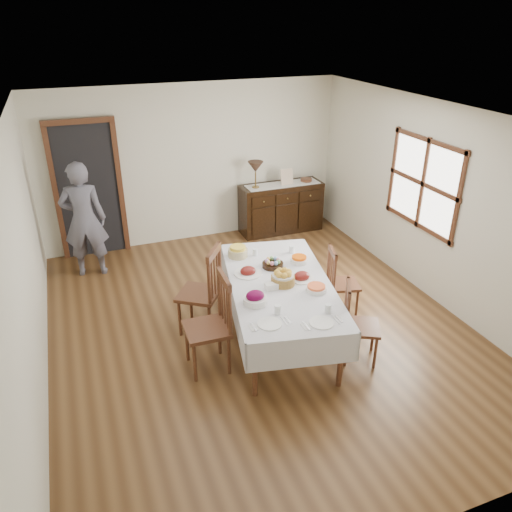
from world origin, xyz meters
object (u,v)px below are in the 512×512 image
object	(u,v)px
sideboard	(281,208)
person	(83,216)
chair_left_near	(212,323)
dining_table	(280,289)
chair_left_far	(203,290)
table_lamp	(256,168)
chair_right_far	(340,281)
chair_right_near	(357,322)

from	to	relation	value
sideboard	person	world-z (taller)	person
chair_left_near	person	size ratio (longest dim) A/B	0.61
dining_table	chair_left_far	xyz separation A→B (m)	(-0.79, 0.49, -0.11)
chair_left_far	person	xyz separation A→B (m)	(-1.20, 2.06, 0.35)
table_lamp	chair_left_near	bearing A→B (deg)	-118.33
dining_table	chair_left_far	distance (m)	0.94
sideboard	chair_right_far	bearing A→B (deg)	-97.61
chair_right_far	sideboard	size ratio (longest dim) A/B	0.63
chair_left_near	table_lamp	world-z (taller)	table_lamp
dining_table	table_lamp	distance (m)	3.14
chair_right_near	chair_right_far	xyz separation A→B (m)	(0.31, 0.93, -0.02)
sideboard	chair_left_near	bearing A→B (deg)	-124.44
chair_right_near	person	xyz separation A→B (m)	(-2.64, 3.22, 0.44)
dining_table	table_lamp	size ratio (longest dim) A/B	5.29
dining_table	sideboard	xyz separation A→B (m)	(1.33, 3.02, -0.24)
dining_table	chair_left_near	size ratio (longest dim) A/B	2.17
chair_left_far	chair_right_far	xyz separation A→B (m)	(1.75, -0.23, -0.11)
chair_right_far	person	xyz separation A→B (m)	(-2.95, 2.29, 0.46)
dining_table	table_lamp	bearing A→B (deg)	85.98
chair_right_near	table_lamp	size ratio (longest dim) A/B	2.07
chair_left_near	chair_right_far	world-z (taller)	chair_left_near
chair_left_far	chair_right_near	bearing A→B (deg)	86.04
dining_table	chair_right_near	world-z (taller)	chair_right_near
chair_right_near	person	distance (m)	4.19
chair_right_near	sideboard	size ratio (longest dim) A/B	0.65
person	dining_table	bearing A→B (deg)	136.12
chair_right_far	sideboard	world-z (taller)	chair_right_far
dining_table	chair_right_far	bearing A→B (deg)	26.68
dining_table	person	bearing A→B (deg)	139.61
dining_table	chair_right_far	distance (m)	1.02
chair_right_near	sideboard	bearing A→B (deg)	17.48
chair_right_near	chair_right_far	world-z (taller)	chair_right_near
chair_left_far	sideboard	distance (m)	3.30
chair_left_near	chair_left_far	distance (m)	0.72
chair_left_far	chair_right_near	xyz separation A→B (m)	(1.44, -1.16, -0.09)
dining_table	person	size ratio (longest dim) A/B	1.32
chair_right_far	sideboard	distance (m)	2.78
table_lamp	chair_right_far	bearing A→B (deg)	-87.35
chair_left_far	dining_table	bearing A→B (deg)	93.36
chair_left_far	sideboard	world-z (taller)	chair_left_far
chair_left_far	person	bearing A→B (deg)	-115.01
table_lamp	chair_right_near	bearing A→B (deg)	-92.89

